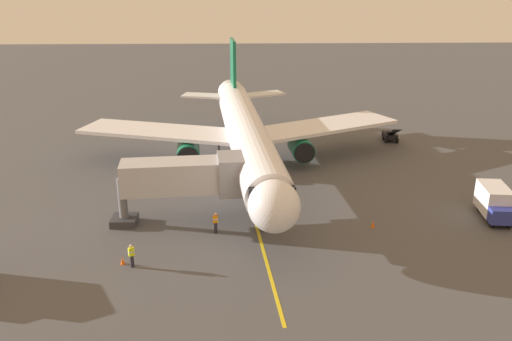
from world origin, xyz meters
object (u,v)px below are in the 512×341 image
belt_loader_portside (390,135)px  safety_cone_nose_left (123,261)px  airplane (246,133)px  ground_crew_wing_walker (215,223)px  jet_bridge (193,177)px  safety_cone_nose_right (373,224)px  box_truck_starboard_side (495,202)px  ground_crew_marshaller (132,255)px

belt_loader_portside → safety_cone_nose_left: (26.32, 28.66, -0.44)m
airplane → ground_crew_wing_walker: 14.65m
jet_bridge → safety_cone_nose_right: jet_bridge is taller
airplane → safety_cone_nose_right: airplane is taller
box_truck_starboard_side → safety_cone_nose_left: size_ratio=8.73×
jet_bridge → safety_cone_nose_left: jet_bridge is taller
ground_crew_marshaller → belt_loader_portside: size_ratio=0.37×
belt_loader_portside → box_truck_starboard_side: size_ratio=0.96×
belt_loader_portside → safety_cone_nose_right: size_ratio=8.42×
ground_crew_wing_walker → airplane: bearing=-100.4°
airplane → belt_loader_portside: (-17.51, -9.99, -3.29)m
safety_cone_nose_left → safety_cone_nose_right: same height
ground_crew_marshaller → safety_cone_nose_right: bearing=-162.7°
jet_bridge → ground_crew_wing_walker: bearing=126.8°
ground_crew_wing_walker → box_truck_starboard_side: (-22.68, -2.04, 0.50)m
airplane → safety_cone_nose_right: 17.11m
safety_cone_nose_right → box_truck_starboard_side: bearing=-171.9°
ground_crew_wing_walker → jet_bridge: bearing=-53.2°
jet_bridge → safety_cone_nose_left: bearing=57.3°
jet_bridge → ground_crew_marshaller: jet_bridge is taller
airplane → box_truck_starboard_side: 23.58m
box_truck_starboard_side → safety_cone_nose_right: 10.45m
safety_cone_nose_left → safety_cone_nose_right: (-18.63, -5.17, 0.00)m
safety_cone_nose_left → safety_cone_nose_right: size_ratio=1.00×
airplane → ground_crew_marshaller: size_ratio=23.60×
box_truck_starboard_side → ground_crew_marshaller: bearing=14.0°
jet_bridge → ground_crew_marshaller: 8.75m
jet_bridge → box_truck_starboard_side: 24.57m
ground_crew_wing_walker → safety_cone_nose_left: size_ratio=3.11×
ground_crew_marshaller → ground_crew_wing_walker: bearing=-137.7°
jet_bridge → box_truck_starboard_side: bearing=179.2°
safety_cone_nose_right → ground_crew_wing_walker: bearing=2.6°
jet_bridge → belt_loader_portside: jet_bridge is taller
safety_cone_nose_left → airplane: bearing=-115.3°
ground_crew_marshaller → safety_cone_nose_left: (0.74, -0.41, -0.61)m
ground_crew_wing_walker → belt_loader_portside: 31.35m
ground_crew_marshaller → safety_cone_nose_left: ground_crew_marshaller is taller
airplane → ground_crew_marshaller: airplane is taller
ground_crew_wing_walker → belt_loader_portside: (-20.09, -24.06, -0.17)m
airplane → belt_loader_portside: size_ratio=8.71×
airplane → safety_cone_nose_left: bearing=64.7°
airplane → ground_crew_marshaller: bearing=67.1°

